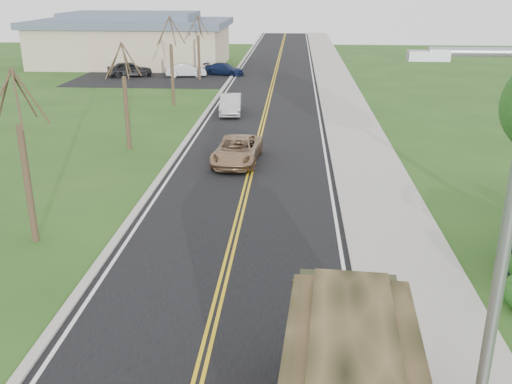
{
  "coord_description": "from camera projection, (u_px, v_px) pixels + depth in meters",
  "views": [
    {
      "loc": [
        2.07,
        -7.82,
        8.59
      ],
      "look_at": [
        0.8,
        10.64,
        1.8
      ],
      "focal_mm": 40.0,
      "sensor_mm": 36.0,
      "label": 1
    }
  ],
  "objects": [
    {
      "name": "bare_tree_b",
      "position": [
        126.0,
        104.0,
        30.62
      ],
      "size": [
        1.83,
        2.14,
        5.73
      ],
      "color": "#38281C",
      "rests_on": "ground"
    },
    {
      "name": "road",
      "position": [
        271.0,
        92.0,
        47.88
      ],
      "size": [
        8.0,
        120.0,
        0.01
      ],
      "primitive_type": "cube",
      "color": "black",
      "rests_on": "ground"
    },
    {
      "name": "lot_car_dark",
      "position": [
        129.0,
        69.0,
        55.34
      ],
      "size": [
        4.63,
        2.98,
        1.47
      ],
      "primitive_type": "imported",
      "rotation": [
        0.0,
        0.0,
        1.89
      ],
      "color": "black",
      "rests_on": "ground"
    },
    {
      "name": "curb_left",
      "position": [
        222.0,
        91.0,
        48.13
      ],
      "size": [
        0.3,
        120.0,
        0.1
      ],
      "primitive_type": "cube",
      "color": "#9E998E",
      "rests_on": "ground"
    },
    {
      "name": "street_light",
      "position": [
        489.0,
        294.0,
        8.1
      ],
      "size": [
        1.65,
        0.22,
        8.0
      ],
      "color": "gray",
      "rests_on": "ground"
    },
    {
      "name": "commercial_building",
      "position": [
        133.0,
        40.0,
        62.95
      ],
      "size": [
        25.5,
        21.5,
        5.65
      ],
      "color": "tan",
      "rests_on": "ground"
    },
    {
      "name": "suv_champagne",
      "position": [
        237.0,
        150.0,
        28.83
      ],
      "size": [
        2.44,
        4.78,
        1.29
      ],
      "primitive_type": "imported",
      "rotation": [
        0.0,
        0.0,
        -0.07
      ],
      "color": "#927152",
      "rests_on": "ground"
    },
    {
      "name": "lot_car_navy",
      "position": [
        224.0,
        69.0,
        56.49
      ],
      "size": [
        4.35,
        2.95,
        1.17
      ],
      "primitive_type": "imported",
      "rotation": [
        0.0,
        0.0,
        1.21
      ],
      "color": "#101B3D",
      "rests_on": "ground"
    },
    {
      "name": "sidewalk_right",
      "position": [
        341.0,
        92.0,
        47.48
      ],
      "size": [
        3.2,
        120.0,
        0.1
      ],
      "primitive_type": "cube",
      "color": "#9E998E",
      "rests_on": "ground"
    },
    {
      "name": "sedan_silver",
      "position": [
        231.0,
        104.0,
        39.6
      ],
      "size": [
        1.73,
        4.18,
        1.34
      ],
      "primitive_type": "imported",
      "rotation": [
        0.0,
        0.0,
        0.08
      ],
      "color": "#B5B5BA",
      "rests_on": "ground"
    },
    {
      "name": "bare_tree_c",
      "position": [
        172.0,
        68.0,
        41.76
      ],
      "size": [
        2.04,
        2.39,
        6.42
      ],
      "color": "#38281C",
      "rests_on": "ground"
    },
    {
      "name": "curb_right",
      "position": [
        320.0,
        92.0,
        47.59
      ],
      "size": [
        0.3,
        120.0,
        0.12
      ],
      "primitive_type": "cube",
      "color": "#9E998E",
      "rests_on": "ground"
    },
    {
      "name": "bare_tree_d",
      "position": [
        199.0,
        52.0,
        53.07
      ],
      "size": [
        1.88,
        2.2,
        5.91
      ],
      "color": "#38281C",
      "rests_on": "ground"
    },
    {
      "name": "bare_tree_a",
      "position": [
        26.0,
        170.0,
        19.33
      ],
      "size": [
        1.93,
        2.26,
        6.08
      ],
      "color": "#38281C",
      "rests_on": "ground"
    },
    {
      "name": "lot_car_silver",
      "position": [
        186.0,
        70.0,
        55.34
      ],
      "size": [
        4.11,
        2.16,
        1.29
      ],
      "primitive_type": "imported",
      "rotation": [
        0.0,
        0.0,
        1.78
      ],
      "color": "#BABBC0",
      "rests_on": "ground"
    }
  ]
}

